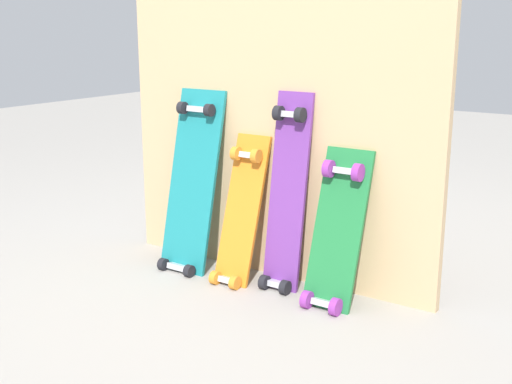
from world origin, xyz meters
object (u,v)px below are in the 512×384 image
skateboard_purple (286,200)px  skateboard_green (336,237)px  skateboard_teal (191,189)px  skateboard_orange (240,218)px

skateboard_purple → skateboard_green: (0.25, -0.04, -0.10)m
skateboard_teal → skateboard_orange: skateboard_teal is taller
skateboard_teal → skateboard_orange: bearing=-1.5°
skateboard_orange → skateboard_purple: bearing=12.1°
skateboard_teal → skateboard_green: 0.72m
skateboard_purple → skateboard_green: size_ratio=1.31×
skateboard_orange → skateboard_green: skateboard_orange is taller
skateboard_teal → skateboard_green: (0.71, -0.01, -0.09)m
skateboard_teal → skateboard_purple: (0.47, 0.04, 0.01)m
skateboard_teal → skateboard_green: skateboard_teal is taller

